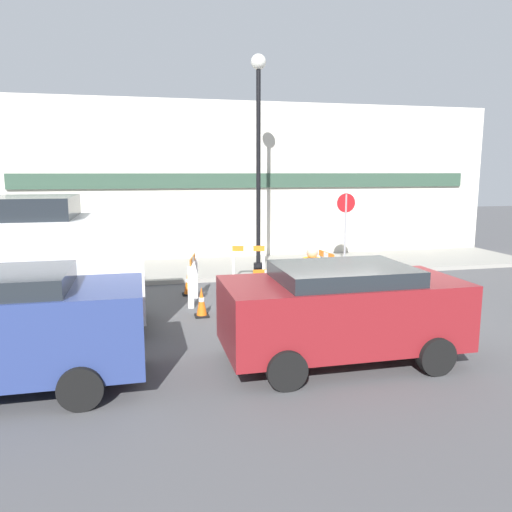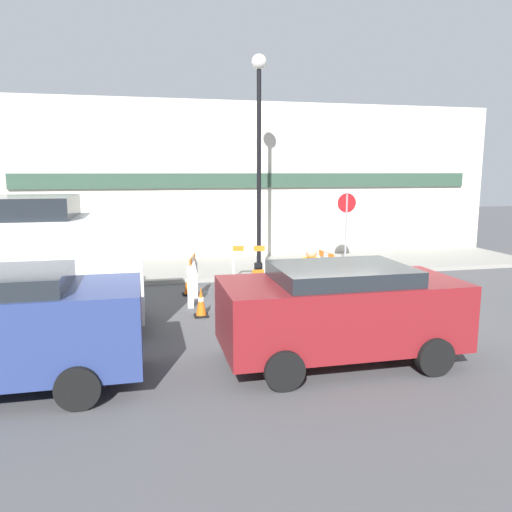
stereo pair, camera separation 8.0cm
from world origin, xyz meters
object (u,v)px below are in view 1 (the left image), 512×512
object	(u,v)px
parked_car_1	(342,307)
stop_sign	(346,218)
streetlamp_post	(258,137)
person_worker	(311,284)

from	to	relation	value
parked_car_1	stop_sign	bearing A→B (deg)	66.49
streetlamp_post	parked_car_1	distance (m)	7.83
stop_sign	parked_car_1	xyz separation A→B (m)	(-3.10, -7.13, -0.76)
stop_sign	parked_car_1	size ratio (longest dim) A/B	0.60
person_worker	parked_car_1	world-z (taller)	person_worker
stop_sign	person_worker	xyz separation A→B (m)	(-2.96, -5.24, -0.80)
parked_car_1	person_worker	bearing A→B (deg)	85.66
streetlamp_post	stop_sign	bearing A→B (deg)	-0.36
person_worker	stop_sign	bearing A→B (deg)	-41.19
person_worker	streetlamp_post	bearing A→B (deg)	-13.43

